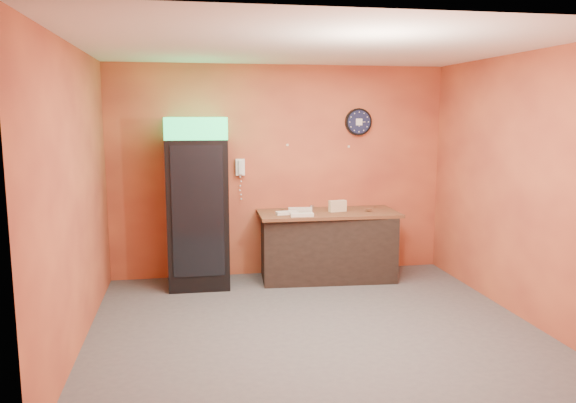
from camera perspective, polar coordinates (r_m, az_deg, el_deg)
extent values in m
plane|color=#47474C|center=(5.94, 2.47, -12.44)|extent=(4.50, 4.50, 0.00)
cube|color=#D8693D|center=(7.54, -0.81, 3.11)|extent=(4.50, 0.02, 2.80)
cube|color=#D8693D|center=(5.54, -20.75, 0.41)|extent=(0.02, 4.00, 2.80)
cube|color=#D8693D|center=(6.47, 22.40, 1.46)|extent=(0.02, 4.00, 2.80)
cube|color=white|center=(5.57, 2.67, 15.47)|extent=(4.50, 4.00, 0.02)
cube|color=black|center=(7.15, -9.12, -1.14)|extent=(0.76, 0.76, 1.85)
cube|color=#19D760|center=(7.05, -9.33, 7.37)|extent=(0.76, 0.76, 0.26)
cube|color=black|center=(6.77, -8.99, -1.03)|extent=(0.62, 0.04, 1.59)
cube|color=black|center=(7.45, 4.01, -4.57)|extent=(1.77, 0.88, 0.86)
cylinder|color=black|center=(7.72, 7.16, 8.03)|extent=(0.37, 0.05, 0.37)
cylinder|color=#0F1433|center=(7.70, 7.22, 8.02)|extent=(0.31, 0.01, 0.31)
cube|color=white|center=(7.69, 7.24, 8.02)|extent=(0.09, 0.00, 0.09)
cube|color=white|center=(7.42, -4.89, 3.50)|extent=(0.12, 0.07, 0.22)
cube|color=white|center=(7.37, -4.85, 3.46)|extent=(0.05, 0.04, 0.18)
cube|color=brown|center=(7.36, 4.05, -1.17)|extent=(1.83, 0.88, 0.04)
cube|color=beige|center=(7.35, 5.05, -0.84)|extent=(0.24, 0.12, 0.05)
cube|color=beige|center=(7.35, 5.05, -0.46)|extent=(0.24, 0.12, 0.05)
cube|color=beige|center=(7.34, 5.06, -0.09)|extent=(0.24, 0.12, 0.05)
cube|color=silver|center=(7.12, -0.11, -1.16)|extent=(0.29, 0.15, 0.04)
cube|color=silver|center=(6.99, 1.42, -1.35)|extent=(0.29, 0.13, 0.04)
cube|color=silver|center=(7.36, 1.24, -0.82)|extent=(0.32, 0.17, 0.04)
cylinder|color=silver|center=(7.47, 2.45, -0.61)|extent=(0.06, 0.06, 0.06)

